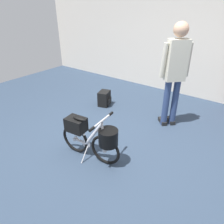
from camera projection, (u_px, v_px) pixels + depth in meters
The scene contains 5 objects.
ground_plane at pixel (105, 149), 3.19m from camera, with size 8.39×8.39×0.00m, color #2D3D51.
back_wall at pixel (185, 34), 4.60m from camera, with size 8.39×0.10×2.74m, color silver.
folding_bike_foreground at pixel (92, 136), 2.84m from camera, with size 0.97×0.53×0.70m.
visitor_near_wall at pixel (175, 70), 3.38m from camera, with size 0.40×0.40×1.77m.
backpack_on_floor at pixel (104, 98), 4.49m from camera, with size 0.30×0.33×0.32m.
Camera 1 is at (1.61, -1.98, 2.01)m, focal length 33.19 mm.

